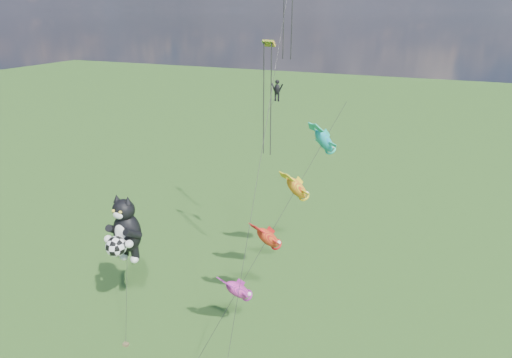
% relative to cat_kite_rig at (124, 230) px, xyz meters
% --- Properties ---
extents(ground, '(300.00, 300.00, 0.00)m').
position_rel_cat_kite_rig_xyz_m(ground, '(-0.42, -1.17, -8.20)').
color(ground, '#184110').
extents(cat_kite_rig, '(2.65, 4.18, 10.93)m').
position_rel_cat_kite_rig_xyz_m(cat_kite_rig, '(0.00, 0.00, 0.00)').
color(cat_kite_rig, brown).
rests_on(cat_kite_rig, ground).
extents(fish_windsock_rig, '(6.77, 14.56, 16.64)m').
position_rel_cat_kite_rig_xyz_m(fish_windsock_rig, '(10.49, 4.95, 1.15)').
color(fish_windsock_rig, brown).
rests_on(fish_windsock_rig, ground).
extents(parafoil_rig, '(2.87, 17.37, 27.11)m').
position_rel_cat_kite_rig_xyz_m(parafoil_rig, '(8.46, 8.76, 10.38)').
color(parafoil_rig, brown).
rests_on(parafoil_rig, ground).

